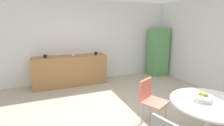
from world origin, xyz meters
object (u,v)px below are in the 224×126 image
mug_red (45,56)px  chair_coral (150,96)px  locker_cabinet (158,52)px  round_table (210,110)px  mug_white (96,53)px  fruit_bowl (204,98)px  mug_green (73,54)px

mug_red → chair_coral: bearing=-56.4°
locker_cabinet → mug_red: locker_cabinet is taller
round_table → mug_white: bearing=101.5°
fruit_bowl → round_table: bearing=-55.0°
chair_coral → mug_white: bearing=96.1°
fruit_bowl → mug_red: (-2.13, 3.44, 0.18)m
round_table → mug_white: mug_white is taller
round_table → fruit_bowl: size_ratio=4.30×
mug_white → round_table: bearing=-78.5°
locker_cabinet → chair_coral: bearing=-129.1°
chair_coral → mug_white: size_ratio=6.43×
mug_white → mug_red: 1.48m
fruit_bowl → chair_coral: bearing=115.2°
chair_coral → fruit_bowl: bearing=-64.8°
mug_white → mug_green: size_ratio=1.00×
fruit_bowl → mug_green: bearing=111.0°
round_table → chair_coral: bearing=116.1°
round_table → mug_green: mug_green is taller
chair_coral → mug_green: bearing=109.7°
mug_red → locker_cabinet: bearing=-1.1°
mug_white → mug_green: bearing=173.4°
round_table → chair_coral: size_ratio=1.35×
mug_white → chair_coral: bearing=-83.9°
locker_cabinet → round_table: (-1.65, -3.44, -0.26)m
round_table → mug_white: (-0.70, 3.45, 0.35)m
fruit_bowl → mug_green: size_ratio=2.02×
chair_coral → fruit_bowl: fruit_bowl is taller
chair_coral → fruit_bowl: (0.38, -0.80, 0.25)m
chair_coral → mug_red: size_ratio=6.43×
chair_coral → mug_red: 3.19m
mug_green → mug_white: bearing=-6.6°
mug_white → mug_green: (-0.68, 0.08, 0.00)m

